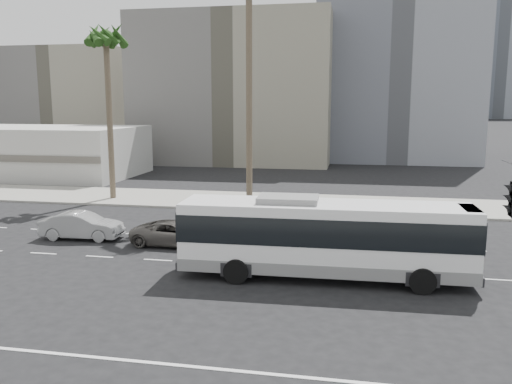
% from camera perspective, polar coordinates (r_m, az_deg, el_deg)
% --- Properties ---
extents(ground, '(700.00, 700.00, 0.00)m').
position_cam_1_polar(ground, '(24.03, 2.98, -8.22)').
color(ground, black).
rests_on(ground, ground).
extents(sidewalk_north, '(120.00, 7.00, 0.15)m').
position_cam_1_polar(sidewalk_north, '(38.98, 6.08, -1.20)').
color(sidewalk_north, gray).
rests_on(sidewalk_north, ground).
extents(commercial_low, '(22.00, 12.16, 5.00)m').
position_cam_1_polar(commercial_low, '(59.03, -23.41, 4.10)').
color(commercial_low, '#BBB9B2').
rests_on(commercial_low, ground).
extents(midrise_beige_west, '(24.00, 18.00, 18.00)m').
position_cam_1_polar(midrise_beige_west, '(69.35, -1.82, 10.96)').
color(midrise_beige_west, slate).
rests_on(midrise_beige_west, ground).
extents(midrise_gray_center, '(20.00, 20.00, 26.00)m').
position_cam_1_polar(midrise_gray_center, '(75.05, 14.93, 13.61)').
color(midrise_gray_center, slate).
rests_on(midrise_gray_center, ground).
extents(midrise_beige_far, '(18.00, 16.00, 15.00)m').
position_cam_1_polar(midrise_beige_far, '(83.47, -18.96, 9.20)').
color(midrise_beige_far, slate).
rests_on(midrise_beige_far, ground).
extents(civic_tower, '(42.00, 42.00, 129.00)m').
position_cam_1_polar(civic_tower, '(274.53, 10.02, 16.05)').
color(civic_tower, beige).
rests_on(civic_tower, ground).
extents(highrise_right, '(26.00, 26.00, 70.00)m').
position_cam_1_polar(highrise_right, '(257.62, 20.81, 15.16)').
color(highrise_right, slate).
rests_on(highrise_right, ground).
extents(highrise_far, '(22.00, 22.00, 60.00)m').
position_cam_1_polar(highrise_far, '(291.38, 24.69, 13.21)').
color(highrise_far, slate).
rests_on(highrise_far, ground).
extents(city_bus, '(12.24, 3.01, 3.50)m').
position_cam_1_polar(city_bus, '(22.34, 7.49, -4.76)').
color(city_bus, white).
rests_on(city_bus, ground).
extents(car_a, '(2.21, 4.65, 1.28)m').
position_cam_1_polar(car_a, '(27.83, -8.75, -4.46)').
color(car_a, '#55504B').
rests_on(car_a, ground).
extents(car_b, '(1.80, 4.53, 1.46)m').
position_cam_1_polar(car_b, '(30.33, -18.42, -3.50)').
color(car_b, gray).
rests_on(car_b, ground).
extents(palm_mid, '(4.28, 4.28, 13.24)m').
position_cam_1_polar(palm_mid, '(41.66, -16.01, 15.54)').
color(palm_mid, brown).
rests_on(palm_mid, ground).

